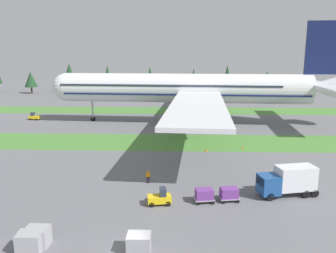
# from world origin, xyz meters

# --- Properties ---
(grass_strip_near) EXTENTS (320.00, 12.55, 0.01)m
(grass_strip_near) POSITION_xyz_m (0.00, 36.88, 0.00)
(grass_strip_near) COLOR #4C8438
(grass_strip_near) RESTS_ON ground
(grass_strip_far) EXTENTS (320.00, 12.55, 0.01)m
(grass_strip_far) POSITION_xyz_m (0.00, 73.98, 0.00)
(grass_strip_far) COLOR #4C8438
(grass_strip_far) RESTS_ON ground
(airliner) EXTENTS (70.21, 86.32, 23.80)m
(airliner) POSITION_xyz_m (7.57, 55.27, 8.53)
(airliner) COLOR white
(airliner) RESTS_ON ground
(baggage_tug) EXTENTS (2.77, 1.69, 1.97)m
(baggage_tug) POSITION_xyz_m (1.99, 9.53, 0.81)
(baggage_tug) COLOR yellow
(baggage_tug) RESTS_ON ground
(cargo_dolly_lead) EXTENTS (2.41, 1.82, 1.55)m
(cargo_dolly_lead) POSITION_xyz_m (6.96, 10.30, 0.92)
(cargo_dolly_lead) COLOR #A3A3A8
(cargo_dolly_lead) RESTS_ON ground
(cargo_dolly_second) EXTENTS (2.41, 1.82, 1.55)m
(cargo_dolly_second) POSITION_xyz_m (9.82, 10.75, 0.92)
(cargo_dolly_second) COLOR #A3A3A8
(cargo_dolly_second) RESTS_ON ground
(catering_truck) EXTENTS (7.28, 3.70, 3.58)m
(catering_truck) POSITION_xyz_m (16.96, 12.49, 1.95)
(catering_truck) COLOR #1E4C8E
(catering_truck) RESTS_ON ground
(pushback_tractor) EXTENTS (2.68, 1.48, 1.97)m
(pushback_tractor) POSITION_xyz_m (-33.14, 58.09, 0.81)
(pushback_tractor) COLOR yellow
(pushback_tractor) RESTS_ON ground
(ground_crew_marshaller) EXTENTS (0.56, 0.36, 1.74)m
(ground_crew_marshaller) POSITION_xyz_m (0.07, 15.92, 0.95)
(ground_crew_marshaller) COLOR black
(ground_crew_marshaller) RESTS_ON ground
(uld_container_1) EXTENTS (2.08, 1.70, 1.72)m
(uld_container_1) POSITION_xyz_m (-8.54, 0.08, 0.86)
(uld_container_1) COLOR #A3A3A8
(uld_container_1) RESTS_ON ground
(uld_container_2) EXTENTS (2.00, 1.60, 1.72)m
(uld_container_2) POSITION_xyz_m (-8.24, 0.91, 0.86)
(uld_container_2) COLOR #A3A3A8
(uld_container_2) RESTS_ON ground
(uld_container_3) EXTENTS (2.01, 1.61, 1.57)m
(uld_container_3) POSITION_xyz_m (0.72, 0.35, 0.79)
(uld_container_3) COLOR #A3A3A8
(uld_container_3) RESTS_ON ground
(taxiway_marker_0) EXTENTS (0.44, 0.44, 0.46)m
(taxiway_marker_0) POSITION_xyz_m (15.43, 32.67, 0.23)
(taxiway_marker_0) COLOR orange
(taxiway_marker_0) RESTS_ON ground
(taxiway_marker_1) EXTENTS (0.44, 0.44, 0.51)m
(taxiway_marker_1) POSITION_xyz_m (8.77, 30.72, 0.25)
(taxiway_marker_1) COLOR orange
(taxiway_marker_1) RESTS_ON ground
(distant_tree_line) EXTENTS (195.04, 10.59, 12.80)m
(distant_tree_line) POSITION_xyz_m (-11.08, 120.33, 7.28)
(distant_tree_line) COLOR #4C3823
(distant_tree_line) RESTS_ON ground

